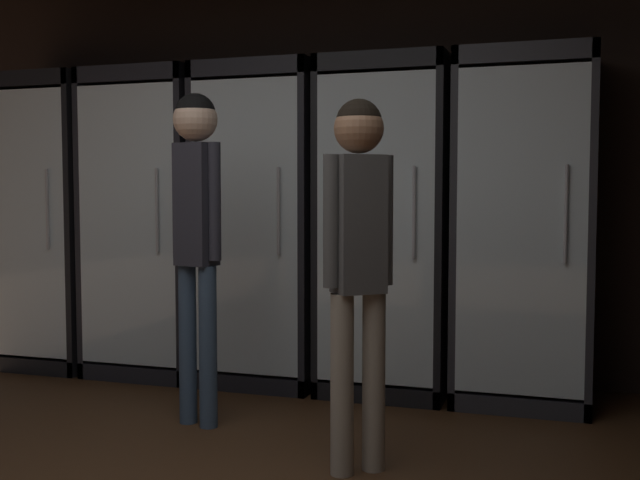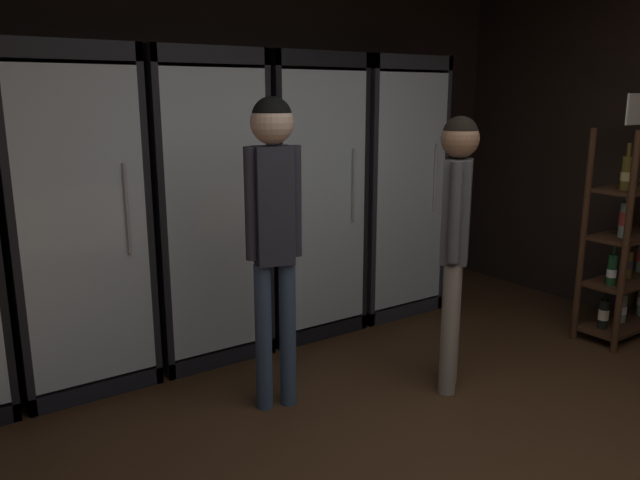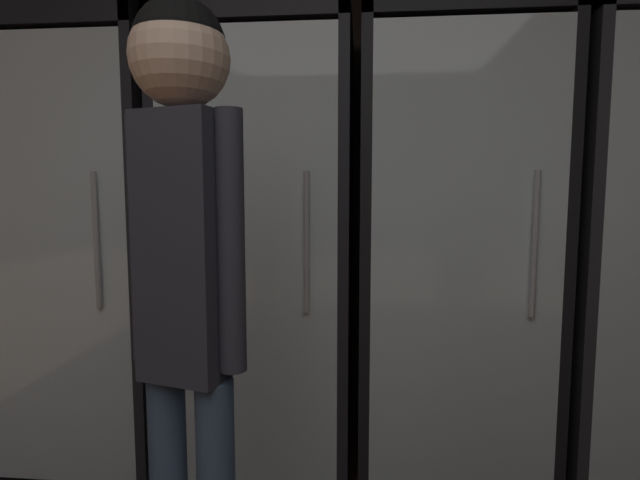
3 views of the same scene
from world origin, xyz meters
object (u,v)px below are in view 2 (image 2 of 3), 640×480
object	(u,v)px
cooler_center	(194,208)
wine_rack_wall	(633,243)
shopper_near	(273,210)
shopper_far	(456,223)
cooler_right	(295,198)
cooler_far_right	(378,188)
cooler_left	(69,223)

from	to	relation	value
cooler_center	wine_rack_wall	size ratio (longest dim) A/B	1.16
shopper_near	shopper_far	bearing A→B (deg)	-22.23
cooler_right	wine_rack_wall	world-z (taller)	cooler_right
cooler_center	cooler_right	world-z (taller)	same
cooler_center	cooler_far_right	bearing A→B (deg)	-0.05
cooler_right	wine_rack_wall	size ratio (longest dim) A/B	1.16
cooler_center	cooler_right	size ratio (longest dim) A/B	1.00
cooler_left	cooler_center	xyz separation A→B (m)	(0.78, 0.00, 0.01)
cooler_far_right	shopper_near	xyz separation A→B (m)	(-1.54, -1.00, 0.14)
shopper_near	wine_rack_wall	xyz separation A→B (m)	(2.58, -0.52, -0.43)
cooler_center	shopper_near	distance (m)	1.01
cooler_center	shopper_far	world-z (taller)	cooler_center
cooler_left	cooler_right	bearing A→B (deg)	-0.05
cooler_right	shopper_far	bearing A→B (deg)	-82.83
cooler_center	cooler_far_right	size ratio (longest dim) A/B	1.00
cooler_far_right	cooler_left	bearing A→B (deg)	179.98
cooler_left	cooler_center	bearing A→B (deg)	0.06
cooler_far_right	wine_rack_wall	world-z (taller)	cooler_far_right
cooler_left	cooler_right	world-z (taller)	same
cooler_left	shopper_near	world-z (taller)	cooler_left
cooler_far_right	wine_rack_wall	xyz separation A→B (m)	(1.03, -1.52, -0.29)
cooler_left	shopper_far	distance (m)	2.21
cooler_left	wine_rack_wall	world-z (taller)	cooler_left
cooler_left	cooler_far_right	world-z (taller)	same
cooler_center	wine_rack_wall	distance (m)	3.01
cooler_center	shopper_near	world-z (taller)	cooler_center
cooler_center	cooler_right	xyz separation A→B (m)	(0.77, -0.00, -0.00)
shopper_near	wine_rack_wall	size ratio (longest dim) A/B	0.99
cooler_center	wine_rack_wall	world-z (taller)	cooler_center
cooler_left	shopper_far	size ratio (longest dim) A/B	1.24
shopper_far	wine_rack_wall	distance (m)	1.67
cooler_center	cooler_right	distance (m)	0.77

